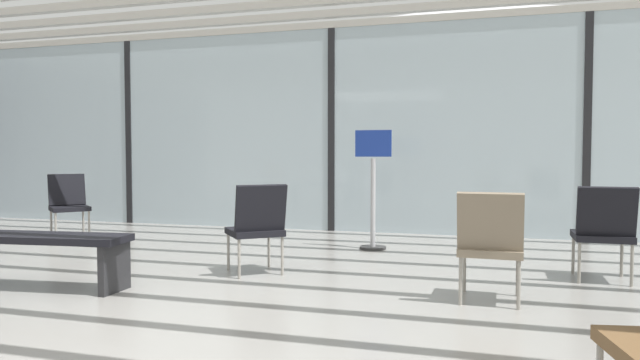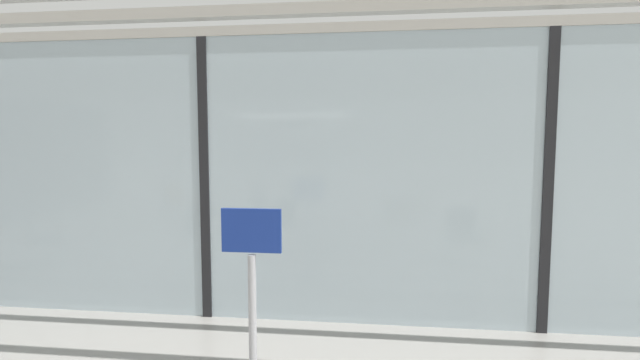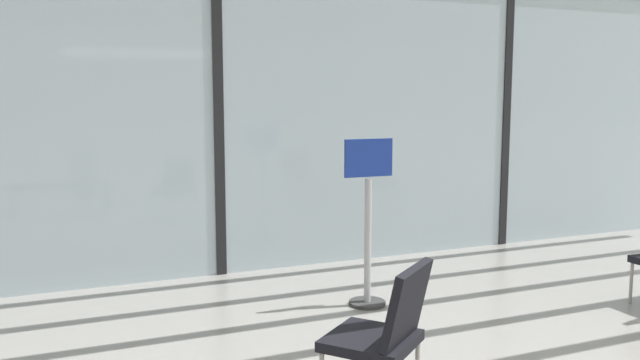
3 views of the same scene
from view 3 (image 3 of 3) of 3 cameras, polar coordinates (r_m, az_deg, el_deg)
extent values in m
cube|color=silver|center=(6.59, -8.90, 4.72)|extent=(14.00, 0.08, 3.02)
cube|color=black|center=(6.59, -8.90, 4.72)|extent=(0.10, 0.12, 3.02)
cube|color=black|center=(8.18, 15.71, 5.03)|extent=(0.10, 0.12, 3.02)
ellipsoid|color=silver|center=(12.17, -6.36, 9.24)|extent=(13.53, 4.42, 4.42)
sphere|color=black|center=(9.65, -24.74, 11.10)|extent=(0.28, 0.28, 0.28)
sphere|color=black|center=(9.67, -19.30, 11.35)|extent=(0.28, 0.28, 0.28)
sphere|color=black|center=(9.77, -13.93, 11.50)|extent=(0.28, 0.28, 0.28)
sphere|color=black|center=(9.96, -8.70, 11.54)|extent=(0.28, 0.28, 0.28)
sphere|color=black|center=(10.22, -3.71, 11.50)|extent=(0.28, 0.28, 0.28)
sphere|color=black|center=(10.55, 1.00, 11.39)|extent=(0.28, 0.28, 0.28)
sphere|color=black|center=(10.95, 5.39, 11.21)|extent=(0.28, 0.28, 0.28)
cube|color=black|center=(3.89, 4.47, -13.76)|extent=(0.68, 0.68, 0.06)
cube|color=black|center=(3.73, 7.58, -10.66)|extent=(0.46, 0.41, 0.44)
cylinder|color=gray|center=(4.23, 2.91, -15.11)|extent=(0.03, 0.03, 0.37)
cylinder|color=gray|center=(6.36, 25.46, -8.10)|extent=(0.03, 0.03, 0.37)
cylinder|color=#333333|center=(5.79, 4.13, -10.62)|extent=(0.32, 0.32, 0.03)
cylinder|color=#B2B2B7|center=(5.65, 4.18, -5.45)|extent=(0.06, 0.06, 1.10)
cube|color=navy|center=(5.53, 4.25, 1.94)|extent=(0.44, 0.03, 0.32)
camera|label=1|loc=(4.31, 91.84, -8.91)|focal=31.96mm
camera|label=2|loc=(3.87, 38.21, 7.51)|focal=24.37mm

